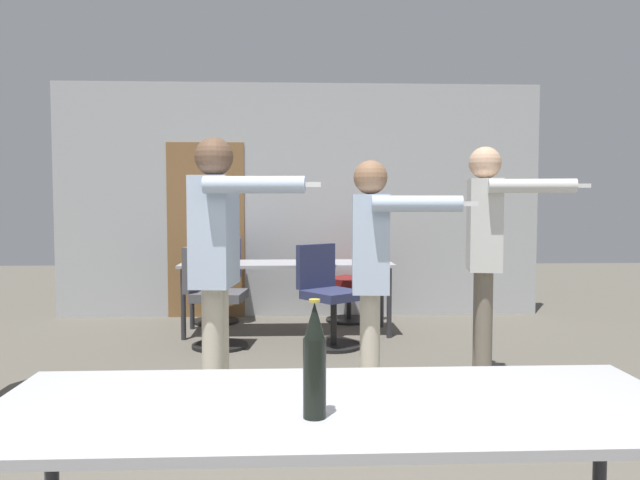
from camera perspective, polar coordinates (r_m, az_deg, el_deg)
name	(u,v)px	position (r m, az deg, el deg)	size (l,w,h in m)	color
back_wall	(297,201)	(7.41, -2.12, 3.55)	(5.71, 0.12, 2.75)	#B2B5B7
conference_table_near	(338,421)	(2.01, 1.67, -16.22)	(2.13, 0.80, 0.74)	#A8A8AD
conference_table_far	(287,269)	(6.42, -3.03, -2.66)	(2.15, 0.65, 0.74)	#A8A8AD
person_right_polo	(372,261)	(4.00, 4.80, -1.91)	(0.73, 0.64, 1.62)	beige
person_near_casual	(486,240)	(4.75, 14.93, -0.01)	(0.76, 0.70, 1.76)	slate
person_left_plaid	(217,250)	(3.84, -9.38, -0.91)	(0.77, 0.66, 1.74)	beige
office_chair_side_rolled	(212,300)	(5.91, -9.89, -5.39)	(0.57, 0.52, 0.95)	black
office_chair_far_left	(328,298)	(5.87, 0.77, -5.35)	(0.67, 0.69, 0.95)	black
office_chair_far_right	(222,282)	(7.11, -8.95, -3.84)	(0.57, 0.52, 0.95)	black
office_chair_mid_tucked	(354,284)	(7.05, 3.15, -4.08)	(0.69, 0.68, 0.92)	black
beer_bottle	(315,362)	(1.81, -0.50, -11.11)	(0.07, 0.07, 0.34)	black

